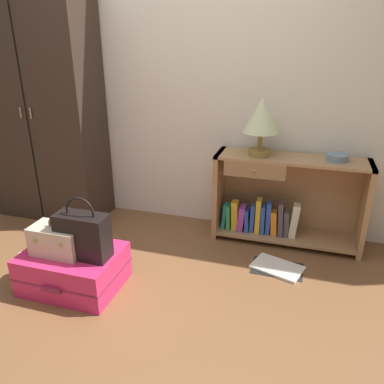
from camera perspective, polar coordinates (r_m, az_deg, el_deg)
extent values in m
plane|color=brown|center=(2.49, -9.94, -18.06)|extent=(9.00, 9.00, 0.00)
cube|color=silver|center=(3.31, 0.52, 17.12)|extent=(6.40, 0.10, 2.60)
cube|color=#33261E|center=(3.69, -21.32, 11.62)|extent=(1.00, 0.45, 2.02)
cube|color=black|center=(3.52, -23.57, 10.83)|extent=(0.01, 0.01, 1.92)
cylinder|color=gray|center=(3.55, -24.29, 10.78)|extent=(0.01, 0.01, 0.09)
cylinder|color=gray|center=(3.48, -23.02, 10.80)|extent=(0.01, 0.01, 0.09)
cube|color=#A37A51|center=(3.24, 4.04, -0.15)|extent=(0.04, 0.32, 0.73)
cube|color=#A37A51|center=(3.21, 24.37, -2.41)|extent=(0.04, 0.32, 0.73)
cube|color=#A37A51|center=(3.05, 14.78, 4.82)|extent=(1.18, 0.32, 0.02)
cube|color=#A37A51|center=(3.31, 13.66, -6.23)|extent=(1.10, 0.32, 0.02)
cube|color=#A37A51|center=(3.32, 14.33, -0.26)|extent=(1.10, 0.01, 0.71)
cube|color=#8F6B47|center=(2.95, 9.32, 3.22)|extent=(0.47, 0.02, 0.12)
sphere|color=#9E844C|center=(2.94, 9.28, 3.13)|extent=(0.02, 0.02, 0.02)
cube|color=teal|center=(3.28, 4.94, -3.49)|extent=(0.04, 0.09, 0.22)
cube|color=green|center=(3.28, 5.57, -3.62)|extent=(0.04, 0.12, 0.21)
cube|color=gold|center=(3.26, 6.46, -3.42)|extent=(0.06, 0.08, 0.25)
cube|color=purple|center=(3.26, 7.45, -3.82)|extent=(0.07, 0.13, 0.22)
cube|color=#2D51B2|center=(3.26, 8.27, -4.13)|extent=(0.04, 0.11, 0.19)
cube|color=#2D51B2|center=(3.24, 9.06, -3.84)|extent=(0.04, 0.08, 0.24)
cube|color=gold|center=(3.23, 9.91, -3.49)|extent=(0.04, 0.10, 0.30)
cube|color=#2D51B2|center=(3.23, 10.61, -3.99)|extent=(0.04, 0.11, 0.24)
cube|color=#2D51B2|center=(3.22, 11.39, -3.81)|extent=(0.04, 0.09, 0.28)
cube|color=orange|center=(3.24, 12.18, -4.48)|extent=(0.06, 0.09, 0.21)
cube|color=#4C474C|center=(3.22, 13.18, -3.88)|extent=(0.05, 0.12, 0.30)
cube|color=#4C474C|center=(3.23, 13.98, -4.58)|extent=(0.05, 0.10, 0.22)
cube|color=beige|center=(3.21, 15.08, -4.17)|extent=(0.08, 0.09, 0.29)
cylinder|color=olive|center=(3.04, 10.03, 5.86)|extent=(0.17, 0.17, 0.05)
cylinder|color=olive|center=(3.02, 10.15, 7.55)|extent=(0.04, 0.04, 0.14)
cone|color=beige|center=(2.97, 10.41, 11.26)|extent=(0.28, 0.28, 0.26)
cylinder|color=slate|center=(3.07, 20.91, 4.87)|extent=(0.16, 0.16, 0.05)
cube|color=#DB2860|center=(2.76, -17.26, -10.87)|extent=(0.63, 0.47, 0.27)
cube|color=maroon|center=(2.76, -17.26, -10.87)|extent=(0.64, 0.48, 0.01)
cube|color=maroon|center=(2.60, -20.31, -13.59)|extent=(0.14, 0.02, 0.03)
cube|color=beige|center=(2.66, -19.45, -6.78)|extent=(0.34, 0.19, 0.19)
torus|color=gray|center=(2.61, -19.76, -4.57)|extent=(0.11, 0.02, 0.11)
cube|color=tan|center=(2.63, -22.47, -6.76)|extent=(0.02, 0.01, 0.02)
cube|color=tan|center=(2.52, -19.15, -7.51)|extent=(0.02, 0.01, 0.02)
cube|color=black|center=(2.54, -16.01, -6.34)|extent=(0.34, 0.15, 0.30)
torus|color=black|center=(2.47, -16.42, -2.89)|extent=(0.20, 0.01, 0.20)
cylinder|color=white|center=(3.01, -23.93, -10.12)|extent=(0.07, 0.07, 0.16)
cylinder|color=silver|center=(2.96, -24.21, -8.59)|extent=(0.04, 0.04, 0.02)
cube|color=white|center=(2.95, 12.64, -10.95)|extent=(0.41, 0.33, 0.02)
cube|color=black|center=(2.95, 12.63, -11.07)|extent=(0.38, 0.25, 0.01)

